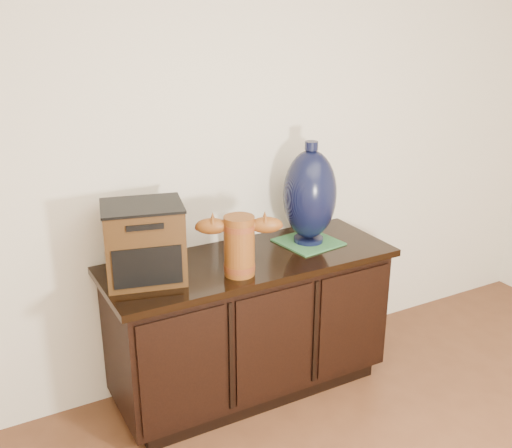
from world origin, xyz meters
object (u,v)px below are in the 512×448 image
tv_radio (144,242)px  spray_can (235,234)px  sideboard (250,324)px  terracotta_vessel (239,242)px  lamp_base (310,195)px

tv_radio → spray_can: tv_radio is taller
sideboard → spray_can: bearing=94.8°
terracotta_vessel → sideboard: bearing=72.7°
sideboard → tv_radio: size_ratio=3.54×
terracotta_vessel → tv_radio: (-0.40, 0.16, 0.02)m
terracotta_vessel → lamp_base: (0.50, 0.18, 0.10)m
tv_radio → spray_can: (0.51, 0.11, -0.09)m
tv_radio → lamp_base: size_ratio=0.77×
lamp_base → spray_can: 0.43m
lamp_base → tv_radio: bearing=-179.0°
sideboard → lamp_base: size_ratio=2.74×
lamp_base → spray_can: lamp_base is taller
tv_radio → spray_can: 0.53m
lamp_base → spray_can: bearing=165.6°
tv_radio → lamp_base: bearing=14.7°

